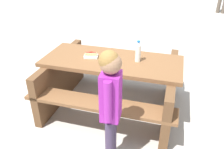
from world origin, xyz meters
TOP-DOWN VIEW (x-y plane):
  - ground_plane at (0.00, 0.00)m, footprint 30.00×30.00m
  - picnic_table at (0.00, 0.00)m, footprint 1.86×1.48m
  - soda_bottle at (-0.33, -0.05)m, footprint 0.07×0.07m
  - hotdog_tray at (0.28, 0.03)m, footprint 0.20×0.16m
  - child_in_coat at (-0.29, 0.92)m, footprint 0.21×0.31m

SIDE VIEW (x-z plane):
  - ground_plane at x=0.00m, z-range 0.00..0.00m
  - picnic_table at x=0.00m, z-range 0.07..0.82m
  - hotdog_tray at x=0.28m, z-range 0.74..0.82m
  - child_in_coat at x=-0.29m, z-range 0.18..1.45m
  - soda_bottle at x=-0.33m, z-range 0.74..1.02m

